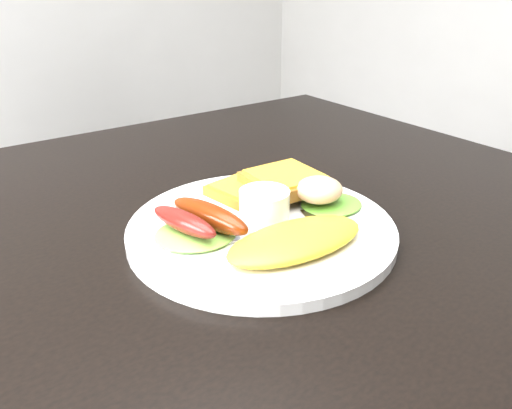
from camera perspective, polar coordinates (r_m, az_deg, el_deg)
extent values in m
cube|color=black|center=(0.58, -13.92, -5.03)|extent=(1.20, 0.80, 0.04)
cylinder|color=white|center=(0.55, 0.61, -2.82)|extent=(0.29, 0.29, 0.01)
ellipsoid|color=#5EA139|center=(0.52, -6.88, -3.33)|extent=(0.11, 0.10, 0.01)
ellipsoid|color=#56962D|center=(0.59, 8.59, 0.05)|extent=(0.08, 0.07, 0.01)
ellipsoid|color=yellow|center=(0.50, 4.60, -4.08)|extent=(0.16, 0.08, 0.02)
ellipsoid|color=maroon|center=(0.51, -8.24, -1.95)|extent=(0.04, 0.09, 0.02)
ellipsoid|color=#641C05|center=(0.52, -5.36, -1.27)|extent=(0.05, 0.11, 0.03)
cylinder|color=white|center=(0.55, 0.97, -0.01)|extent=(0.07, 0.07, 0.03)
cube|color=brown|center=(0.61, -1.40, 1.57)|extent=(0.08, 0.08, 0.01)
cube|color=brown|center=(0.61, 3.36, 2.67)|extent=(0.09, 0.09, 0.01)
ellipsoid|color=beige|center=(0.58, 7.23, 1.69)|extent=(0.07, 0.07, 0.03)
cube|color=#ADAFB7|center=(0.51, -1.24, -3.86)|extent=(0.16, 0.07, 0.00)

